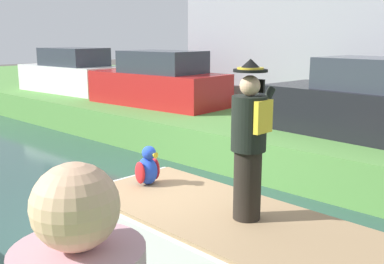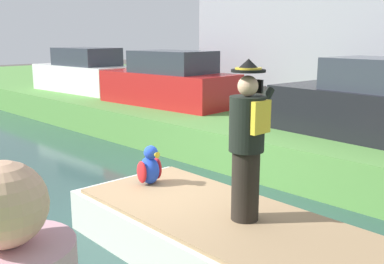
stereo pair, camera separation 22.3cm
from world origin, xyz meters
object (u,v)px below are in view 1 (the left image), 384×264
(parked_car_white, at_px, (72,73))
(parked_car_dark, at_px, (372,104))
(boat, at_px, (223,237))
(parrot_plush, at_px, (148,168))
(parked_car_red, at_px, (159,82))
(person_pirate, at_px, (249,141))

(parked_car_white, bearing_deg, parked_car_dark, -90.00)
(parked_car_dark, bearing_deg, boat, -178.82)
(parked_car_dark, height_order, parked_car_white, same)
(parrot_plush, relative_size, parked_car_white, 0.14)
(parked_car_red, bearing_deg, parrot_plush, -134.05)
(boat, xyz_separation_m, parked_car_dark, (4.53, 0.09, 1.13))
(person_pirate, bearing_deg, parked_car_red, 54.11)
(parked_car_red, bearing_deg, boat, -126.73)
(boat, height_order, parked_car_dark, parked_car_dark)
(boat, bearing_deg, person_pirate, -76.69)
(person_pirate, xyz_separation_m, parrot_plush, (0.02, 1.77, -0.68))
(parked_car_red, bearing_deg, person_pirate, -125.02)
(boat, distance_m, parrot_plush, 1.58)
(parrot_plush, height_order, parked_car_dark, parked_car_dark)
(boat, distance_m, parked_car_red, 7.66)
(person_pirate, bearing_deg, parked_car_dark, 4.10)
(parrot_plush, height_order, parked_car_white, parked_car_white)
(boat, bearing_deg, parked_car_dark, 1.18)
(parrot_plush, bearing_deg, boat, -93.38)
(parked_car_white, bearing_deg, parked_car_red, -90.00)
(parked_car_dark, xyz_separation_m, parked_car_white, (0.00, 10.41, 0.00))
(parked_car_dark, distance_m, parked_car_white, 10.41)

